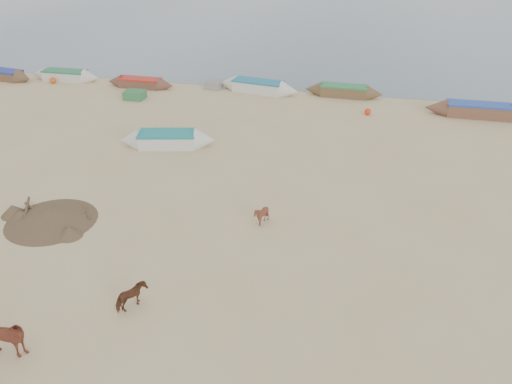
{
  "coord_description": "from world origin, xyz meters",
  "views": [
    {
      "loc": [
        4.28,
        -14.89,
        11.71
      ],
      "look_at": [
        0.0,
        4.0,
        1.0
      ],
      "focal_mm": 35.0,
      "sensor_mm": 36.0,
      "label": 1
    }
  ],
  "objects_px": {
    "cow_adult": "(3,340)",
    "calf_right": "(132,298)",
    "calf_front": "(261,215)",
    "near_canoe": "(167,139)"
  },
  "relations": [
    {
      "from": "cow_adult",
      "to": "calf_right",
      "type": "height_order",
      "value": "cow_adult"
    },
    {
      "from": "calf_front",
      "to": "calf_right",
      "type": "relative_size",
      "value": 0.99
    },
    {
      "from": "cow_adult",
      "to": "calf_right",
      "type": "relative_size",
      "value": 1.72
    },
    {
      "from": "calf_front",
      "to": "calf_right",
      "type": "distance_m",
      "value": 6.9
    },
    {
      "from": "calf_right",
      "to": "calf_front",
      "type": "bearing_deg",
      "value": -20.03
    },
    {
      "from": "cow_adult",
      "to": "near_canoe",
      "type": "bearing_deg",
      "value": -6.38
    },
    {
      "from": "cow_adult",
      "to": "calf_right",
      "type": "distance_m",
      "value": 3.99
    },
    {
      "from": "calf_front",
      "to": "near_canoe",
      "type": "bearing_deg",
      "value": -160.87
    },
    {
      "from": "cow_adult",
      "to": "calf_front",
      "type": "bearing_deg",
      "value": -43.92
    },
    {
      "from": "calf_front",
      "to": "calf_right",
      "type": "height_order",
      "value": "calf_right"
    }
  ]
}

